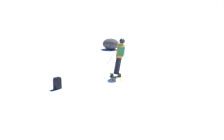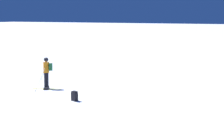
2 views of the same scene
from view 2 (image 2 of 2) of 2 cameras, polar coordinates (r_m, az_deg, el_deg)
ground_plane at (r=19.70m, az=-9.31°, el=-2.62°), size 300.00×300.00×0.00m
skier at (r=18.57m, az=-11.85°, el=-0.22°), size 1.48×1.71×1.86m
spare_backpack at (r=15.81m, az=-6.87°, el=-4.76°), size 0.29×0.35×0.50m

